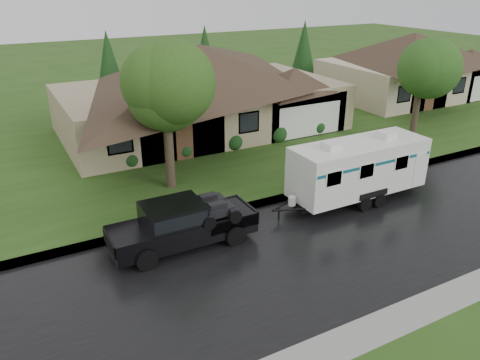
% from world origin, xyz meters
% --- Properties ---
extents(ground, '(140.00, 140.00, 0.00)m').
position_xyz_m(ground, '(0.00, 0.00, 0.00)').
color(ground, '#294B17').
rests_on(ground, ground).
extents(road, '(140.00, 8.00, 0.01)m').
position_xyz_m(road, '(0.00, -2.00, 0.01)').
color(road, black).
rests_on(road, ground).
extents(curb, '(140.00, 0.50, 0.15)m').
position_xyz_m(curb, '(0.00, 2.25, 0.07)').
color(curb, gray).
rests_on(curb, ground).
extents(lawn, '(140.00, 26.00, 0.15)m').
position_xyz_m(lawn, '(0.00, 15.00, 0.07)').
color(lawn, '#294B17').
rests_on(lawn, ground).
extents(house_main, '(19.44, 10.80, 6.90)m').
position_xyz_m(house_main, '(2.29, 13.84, 3.59)').
color(house_main, tan).
rests_on(house_main, lawn).
extents(house_neighbor, '(15.12, 9.72, 6.45)m').
position_xyz_m(house_neighbor, '(22.27, 14.34, 3.32)').
color(house_neighbor, '#C3B191').
rests_on(house_neighbor, lawn).
extents(tree_left_green, '(4.18, 4.18, 6.92)m').
position_xyz_m(tree_left_green, '(-3.28, 5.83, 4.96)').
color(tree_left_green, '#382B1E').
rests_on(tree_left_green, lawn).
extents(tree_right_green, '(3.79, 3.79, 6.27)m').
position_xyz_m(tree_right_green, '(13.52, 6.03, 4.50)').
color(tree_right_green, '#382B1E').
rests_on(tree_right_green, lawn).
extents(shrub_row, '(13.60, 1.00, 1.00)m').
position_xyz_m(shrub_row, '(2.00, 9.30, 0.65)').
color(shrub_row, '#143814').
rests_on(shrub_row, lawn).
extents(pickup_truck, '(5.65, 2.15, 1.88)m').
position_xyz_m(pickup_truck, '(-4.83, 0.60, 1.01)').
color(pickup_truck, black).
rests_on(pickup_truck, ground).
extents(travel_trailer, '(6.97, 2.45, 3.13)m').
position_xyz_m(travel_trailer, '(3.97, 0.60, 1.66)').
color(travel_trailer, white).
rests_on(travel_trailer, ground).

